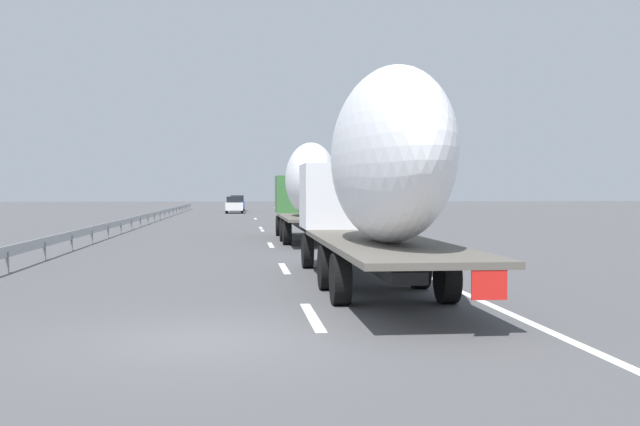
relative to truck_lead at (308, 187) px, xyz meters
The scene contains 17 objects.
ground_plane 17.47m from the truck_lead, 12.02° to the left, with size 260.00×260.00×0.00m, color #4C4C4F.
lane_stripe_0 21.31m from the truck_lead, behind, with size 3.20×0.20×0.01m, color white.
lane_stripe_1 12.67m from the truck_lead, behind, with size 3.20×0.20×0.01m, color white.
lane_stripe_2 3.80m from the truck_lead, 141.37° to the left, with size 3.20×0.20×0.01m, color white.
lane_stripe_3 11.03m from the truck_lead, ahead, with size 3.20×0.20×0.01m, color white.
lane_stripe_4 13.31m from the truck_lead, ahead, with size 3.20×0.20×0.01m, color white.
lane_stripe_5 30.05m from the truck_lead, ahead, with size 3.20×0.20×0.01m, color white.
edge_line_right 22.13m from the truck_lead, ahead, with size 110.00×0.20×0.01m, color white.
truck_lead is the anchor object (origin of this frame).
truck_trailing 17.78m from the truck_lead, behind, with size 14.01×2.55×4.87m.
car_white_van 47.29m from the truck_lead, ahead, with size 4.76×1.85×1.78m.
car_blue_sedan 56.28m from the truck_lead, ahead, with size 4.06×1.75×1.87m.
road_sign 18.07m from the truck_lead, ahead, with size 0.10×0.90×3.46m.
tree_0 40.57m from the truck_lead, 13.62° to the right, with size 3.60×3.60×7.48m.
tree_1 33.26m from the truck_lead, 16.22° to the right, with size 3.14×3.14×5.46m.
tree_2 53.32m from the truck_lead, ahead, with size 2.73×2.73×5.09m.
guardrail_median 22.18m from the truck_lead, 25.74° to the left, with size 94.00×0.10×0.76m.
Camera 1 is at (-11.75, -0.50, 2.27)m, focal length 42.80 mm.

